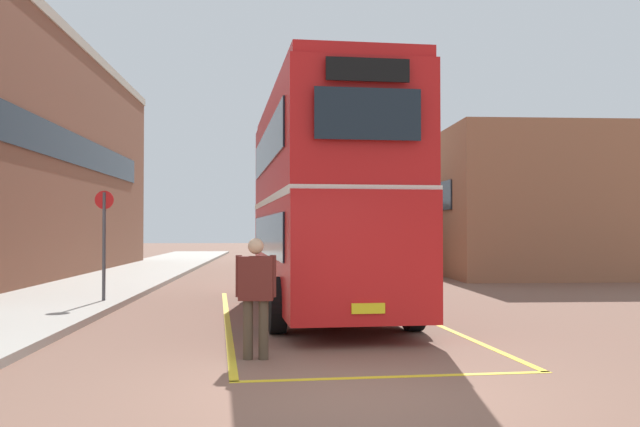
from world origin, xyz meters
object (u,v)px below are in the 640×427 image
single_deck_bus (360,233)px  pedestrian_boarding (256,289)px  double_decker_bus (321,198)px  bus_stop_sign (104,234)px

single_deck_bus → pedestrian_boarding: bearing=-100.9°
single_deck_bus → double_decker_bus: bearing=-100.2°
double_decker_bus → single_deck_bus: 14.67m
double_decker_bus → bus_stop_sign: double_decker_bus is taller
double_decker_bus → single_deck_bus: (2.58, 14.41, -0.87)m
pedestrian_boarding → bus_stop_sign: (-3.81, 7.02, 0.72)m
single_deck_bus → pedestrian_boarding: size_ratio=4.90×
double_decker_bus → single_deck_bus: size_ratio=1.18×
single_deck_bus → bus_stop_sign: single_deck_bus is taller
pedestrian_boarding → single_deck_bus: bearing=79.1°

